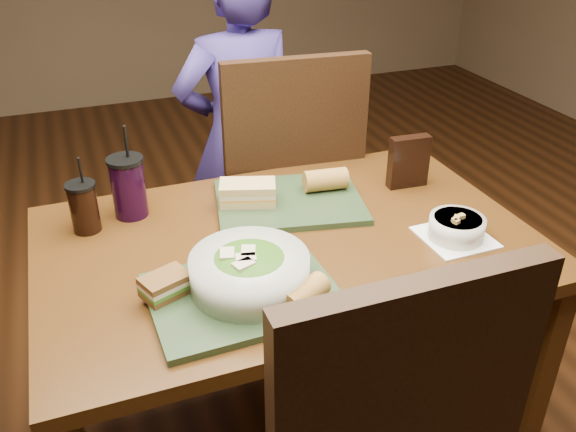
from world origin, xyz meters
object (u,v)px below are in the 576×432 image
at_px(salad_bowl, 250,270).
at_px(chip_bag, 409,162).
at_px(sandwich_near, 166,285).
at_px(cup_berry, 128,187).
at_px(chair_far, 284,185).
at_px(soup_bowl, 457,227).
at_px(tray_near, 243,295).
at_px(baguette_near, 305,294).
at_px(sandwich_far, 248,193).
at_px(dining_table, 288,267).
at_px(diner, 240,138).
at_px(baguette_far, 326,180).
at_px(tray_far, 289,202).
at_px(cup_cola, 84,207).

distance_m(salad_bowl, chip_bag, 0.72).
relative_size(sandwich_near, chip_bag, 0.77).
height_order(salad_bowl, cup_berry, cup_berry).
relative_size(chair_far, soup_bowl, 6.13).
distance_m(tray_near, baguette_near, 0.15).
relative_size(sandwich_far, chip_bag, 1.10).
bearing_deg(soup_bowl, sandwich_far, 143.07).
distance_m(salad_bowl, baguette_near, 0.14).
bearing_deg(chip_bag, tray_near, -146.19).
relative_size(tray_near, sandwich_near, 3.38).
relative_size(sandwich_near, baguette_near, 1.09).
height_order(dining_table, salad_bowl, salad_bowl).
height_order(diner, sandwich_far, diner).
bearing_deg(baguette_near, tray_near, 140.63).
relative_size(tray_near, baguette_far, 3.24).
relative_size(sandwich_near, sandwich_far, 0.70).
relative_size(tray_near, baguette_near, 3.68).
xyz_separation_m(tray_near, baguette_far, (0.38, 0.40, 0.04)).
bearing_deg(baguette_far, dining_table, -134.44).
height_order(baguette_near, cup_berry, cup_berry).
bearing_deg(tray_near, sandwich_far, 71.17).
bearing_deg(sandwich_near, dining_table, 23.45).
xyz_separation_m(sandwich_near, baguette_near, (0.28, -0.15, 0.00)).
relative_size(tray_far, sandwich_near, 3.38).
relative_size(diner, soup_bowl, 7.64).
bearing_deg(chip_bag, cup_cola, 179.61).
xyz_separation_m(chair_far, baguette_far, (0.00, -0.36, 0.19)).
height_order(salad_bowl, cup_cola, cup_cola).
distance_m(salad_bowl, sandwich_far, 0.41).
xyz_separation_m(soup_bowl, baguette_far, (-0.23, 0.35, 0.02)).
bearing_deg(tray_far, baguette_near, -106.68).
relative_size(dining_table, tray_far, 3.10).
relative_size(tray_near, salad_bowl, 1.53).
height_order(cup_berry, chip_bag, cup_berry).
relative_size(diner, baguette_far, 10.66).
xyz_separation_m(baguette_far, cup_berry, (-0.56, 0.08, 0.04)).
xyz_separation_m(chair_far, cup_cola, (-0.69, -0.32, 0.21)).
relative_size(tray_far, salad_bowl, 1.53).
distance_m(tray_far, baguette_near, 0.50).
height_order(sandwich_near, cup_berry, cup_berry).
bearing_deg(salad_bowl, sandwich_near, 168.44).
height_order(tray_far, cup_cola, cup_cola).
bearing_deg(baguette_near, chair_far, 72.82).
bearing_deg(diner, chair_far, 98.42).
xyz_separation_m(dining_table, tray_near, (-0.19, -0.20, 0.10)).
bearing_deg(tray_far, chair_far, 72.19).
distance_m(chair_far, tray_near, 0.86).
xyz_separation_m(soup_bowl, cup_cola, (-0.92, 0.39, 0.04)).
xyz_separation_m(baguette_far, cup_cola, (-0.69, 0.04, 0.02)).
distance_m(salad_bowl, soup_bowl, 0.59).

